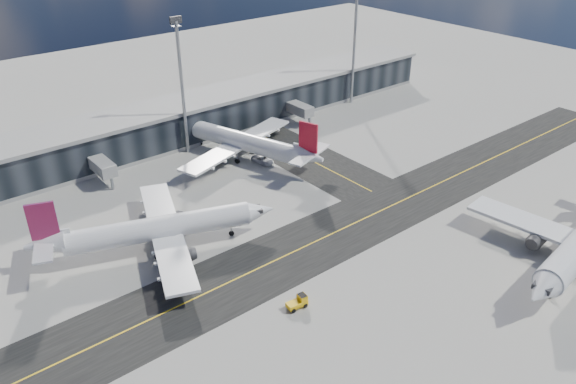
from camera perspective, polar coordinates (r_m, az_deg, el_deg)
name	(u,v)px	position (r m, az deg, el deg)	size (l,w,h in m)	color
ground	(340,249)	(91.08, 5.27, -5.76)	(300.00, 300.00, 0.00)	gray
taxiway_lanes	(314,214)	(99.88, 2.64, -2.24)	(180.00, 63.00, 0.03)	black
terminal_concourse	(171,125)	(129.23, -11.80, 6.70)	(152.00, 19.80, 8.80)	black
floodlight_masts	(182,83)	(119.54, -10.75, 10.87)	(102.50, 0.70, 28.90)	gray
airliner_af	(156,229)	(91.01, -13.30, -3.69)	(37.42, 32.34, 11.44)	white
airliner_redtail	(244,142)	(119.07, -4.53, 5.12)	(32.67, 37.86, 11.48)	white
baggage_tug	(299,302)	(78.89, 1.08, -11.08)	(3.10, 1.82, 1.85)	yellow
service_van	(263,160)	(117.93, -2.57, 3.30)	(2.37, 5.14, 1.43)	white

